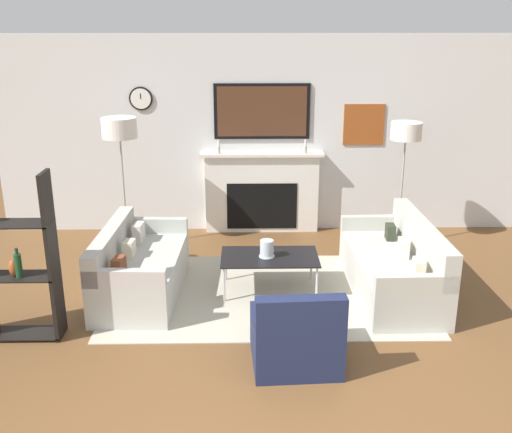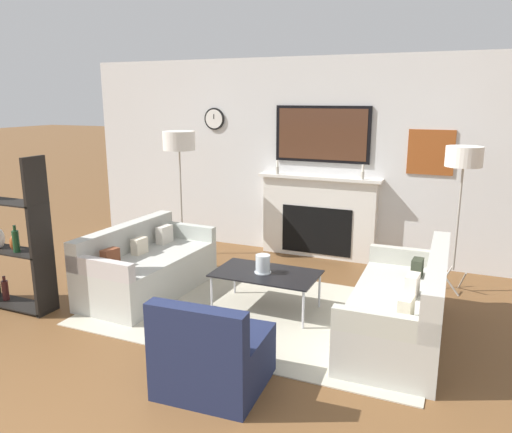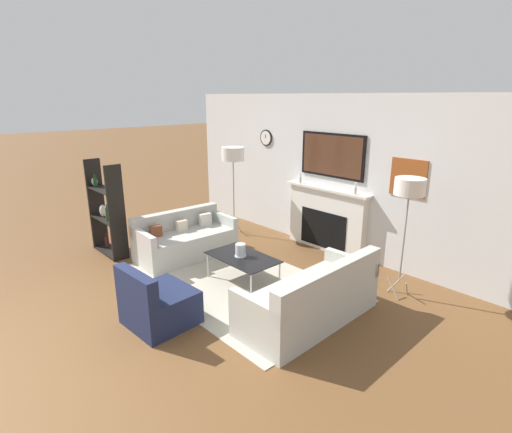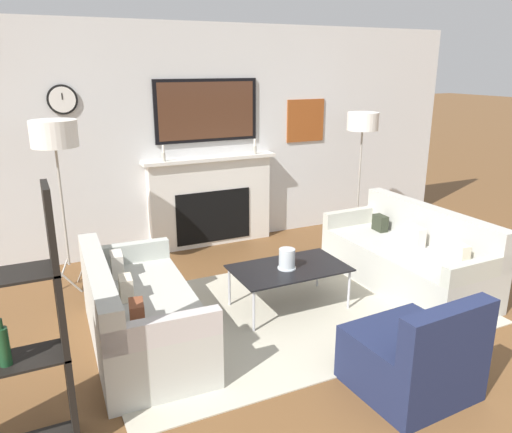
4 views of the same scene
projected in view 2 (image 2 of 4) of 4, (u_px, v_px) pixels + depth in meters
The scene contains 10 objects.
fireplace_wall at pixel (322, 168), 6.80m from camera, with size 7.29×0.28×2.70m.
area_rug at pixel (260, 312), 5.16m from camera, with size 3.42×2.12×0.01m.
couch_left at pixel (146, 268), 5.63m from camera, with size 0.87×1.66×0.76m.
couch_right at pixel (402, 309), 4.55m from camera, with size 0.84×1.88×0.81m.
armchair at pixel (213, 356), 3.76m from camera, with size 0.79×0.77×0.76m.
coffee_table at pixel (266, 275), 5.13m from camera, with size 1.07×0.63×0.41m.
hurricane_candle at pixel (263, 265), 5.10m from camera, with size 0.17×0.17×0.19m.
floor_lamp_left at pixel (179, 142), 6.74m from camera, with size 0.44×0.44×1.73m.
floor_lamp_right at pixel (464, 159), 5.38m from camera, with size 0.39×0.39×1.66m.
shelf_unit at pixel (8, 237), 5.14m from camera, with size 0.89×0.28×1.62m.
Camera 2 is at (1.85, -1.51, 2.16)m, focal length 35.00 mm.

